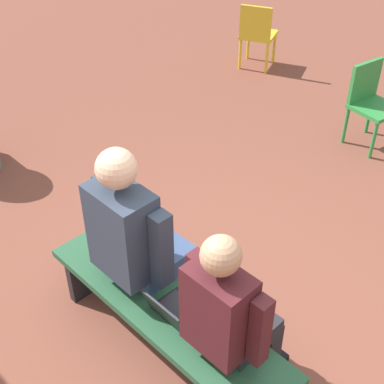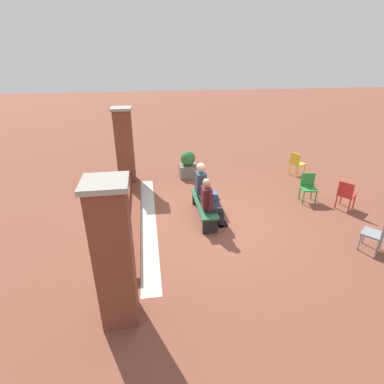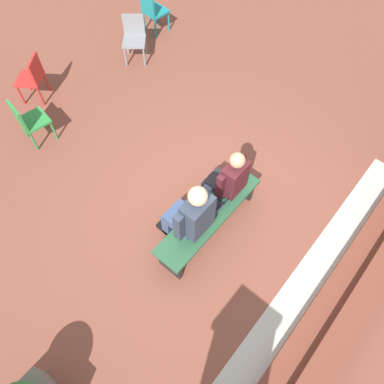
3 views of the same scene
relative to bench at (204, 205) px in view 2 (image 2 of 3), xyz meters
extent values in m
plane|color=brown|center=(-0.19, -0.07, -0.35)|extent=(60.00, 60.00, 0.00)
cube|color=#B7B2A8|center=(0.00, 1.49, -0.35)|extent=(5.51, 0.40, 0.01)
cube|color=brown|center=(0.00, 1.99, -0.28)|extent=(4.71, 0.60, 0.15)
cube|color=brown|center=(0.00, 2.14, -0.13)|extent=(4.71, 0.30, 0.15)
cube|color=brown|center=(-3.09, 1.99, 0.85)|extent=(0.56, 0.56, 2.41)
cube|color=gray|center=(-3.09, 1.99, 2.09)|extent=(0.64, 0.64, 0.08)
cube|color=brown|center=(2.94, 2.13, 0.85)|extent=(0.56, 0.56, 2.41)
cube|color=gray|center=(2.94, 2.13, 2.09)|extent=(0.64, 0.64, 0.08)
cube|color=#285638|center=(0.00, 0.00, 0.07)|extent=(1.80, 0.44, 0.05)
cube|color=black|center=(-0.80, 0.00, -0.15)|extent=(0.06, 0.37, 0.40)
cube|color=black|center=(0.80, 0.00, -0.15)|extent=(0.06, 0.37, 0.40)
cube|color=#232328|center=(-0.46, -0.16, 0.15)|extent=(0.31, 0.37, 0.13)
cube|color=#232328|center=(-0.54, -0.35, -0.13)|extent=(0.10, 0.11, 0.45)
cube|color=black|center=(-0.54, -0.40, -0.32)|extent=(0.10, 0.22, 0.06)
cube|color=#232328|center=(-0.38, -0.35, -0.13)|extent=(0.10, 0.11, 0.45)
cube|color=black|center=(-0.38, -0.40, -0.32)|extent=(0.10, 0.22, 0.06)
cube|color=#47191E|center=(-0.46, 0.04, 0.47)|extent=(0.35, 0.22, 0.51)
cube|color=maroon|center=(-0.46, -0.08, 0.43)|extent=(0.05, 0.01, 0.31)
cube|color=#47191E|center=(-0.68, -0.03, 0.45)|extent=(0.08, 0.09, 0.44)
cube|color=#47191E|center=(-0.24, -0.03, 0.45)|extent=(0.08, 0.09, 0.44)
sphere|color=tan|center=(-0.46, 0.04, 0.86)|extent=(0.20, 0.20, 0.20)
cube|color=#384C75|center=(0.30, -0.19, 0.16)|extent=(0.36, 0.42, 0.15)
cube|color=#384C75|center=(0.21, -0.40, -0.13)|extent=(0.12, 0.13, 0.45)
cube|color=black|center=(0.21, -0.47, -0.32)|extent=(0.12, 0.25, 0.07)
cube|color=#384C75|center=(0.40, -0.40, -0.13)|extent=(0.12, 0.13, 0.45)
cube|color=black|center=(0.40, -0.47, -0.32)|extent=(0.12, 0.25, 0.07)
cube|color=#2D3847|center=(0.30, 0.04, 0.53)|extent=(0.40, 0.25, 0.59)
cube|color=#2D3847|center=(0.05, -0.03, 0.51)|extent=(0.10, 0.11, 0.50)
cube|color=#2D3847|center=(0.56, -0.03, 0.51)|extent=(0.10, 0.11, 0.50)
sphere|color=#DBAD89|center=(0.30, 0.04, 0.97)|extent=(0.23, 0.23, 0.23)
cube|color=black|center=(-0.11, -0.04, 0.11)|extent=(0.32, 0.22, 0.02)
cube|color=#2D2D33|center=(-0.11, -0.05, 0.12)|extent=(0.29, 0.15, 0.00)
cube|color=black|center=(-0.11, 0.10, 0.21)|extent=(0.32, 0.07, 0.19)
cube|color=#33519E|center=(-0.11, 0.09, 0.21)|extent=(0.28, 0.06, 0.17)
cube|color=gold|center=(2.55, -3.93, 0.07)|extent=(0.55, 0.55, 0.04)
cube|color=gold|center=(2.48, -3.75, 0.29)|extent=(0.38, 0.20, 0.40)
cylinder|color=gold|center=(2.46, -4.16, -0.15)|extent=(0.04, 0.04, 0.40)
cylinder|color=gold|center=(2.79, -4.02, -0.15)|extent=(0.04, 0.04, 0.40)
cylinder|color=gold|center=(2.32, -3.83, -0.15)|extent=(0.04, 0.04, 0.40)
cylinder|color=gold|center=(2.65, -3.69, -0.15)|extent=(0.04, 0.04, 0.40)
cube|color=gray|center=(-2.01, -3.41, 0.07)|extent=(0.59, 0.59, 0.04)
cylinder|color=gray|center=(-1.75, -3.44, -0.15)|extent=(0.04, 0.04, 0.40)
cylinder|color=gray|center=(-1.98, -3.16, -0.15)|extent=(0.04, 0.04, 0.40)
cylinder|color=gray|center=(-2.03, -3.66, -0.15)|extent=(0.04, 0.04, 0.40)
cylinder|color=gray|center=(-2.26, -3.39, -0.15)|extent=(0.04, 0.04, 0.40)
cube|color=#2D893D|center=(0.45, -3.22, 0.07)|extent=(0.48, 0.48, 0.04)
cube|color=#2D893D|center=(0.64, -3.25, 0.29)|extent=(0.11, 0.40, 0.40)
cylinder|color=#2D893D|center=(0.31, -3.01, -0.15)|extent=(0.04, 0.04, 0.40)
cylinder|color=#2D893D|center=(0.25, -3.36, -0.15)|extent=(0.04, 0.04, 0.40)
cylinder|color=#2D893D|center=(0.66, -3.07, -0.15)|extent=(0.04, 0.04, 0.40)
cylinder|color=#2D893D|center=(0.60, -3.42, -0.15)|extent=(0.04, 0.04, 0.40)
cube|color=red|center=(-0.10, -4.07, 0.07)|extent=(0.59, 0.59, 0.04)
cube|color=red|center=(-0.21, -3.91, 0.29)|extent=(0.35, 0.26, 0.40)
cylinder|color=red|center=(-0.14, -4.32, -0.15)|extent=(0.04, 0.04, 0.40)
cylinder|color=red|center=(0.16, -4.11, -0.15)|extent=(0.04, 0.04, 0.40)
cylinder|color=red|center=(-0.35, -4.02, -0.15)|extent=(0.04, 0.04, 0.40)
cylinder|color=red|center=(-0.05, -3.82, -0.15)|extent=(0.04, 0.04, 0.40)
cube|color=#6B665B|center=(2.98, 0.01, -0.13)|extent=(0.60, 0.60, 0.44)
sphere|color=#2D6B33|center=(2.98, 0.01, 0.33)|extent=(0.52, 0.52, 0.52)
camera|label=1|loc=(-1.65, 1.39, 2.58)|focal=50.00mm
camera|label=2|loc=(-6.93, 1.39, 3.69)|focal=28.00mm
camera|label=3|loc=(2.00, 1.39, 4.50)|focal=35.00mm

